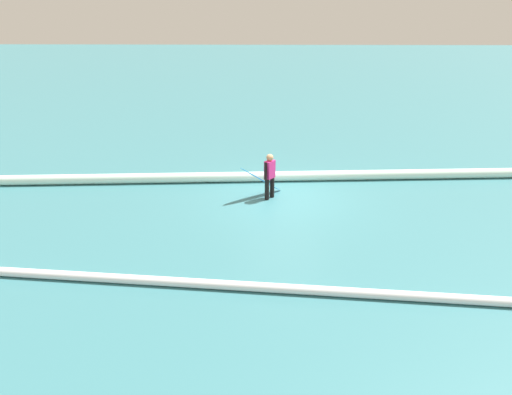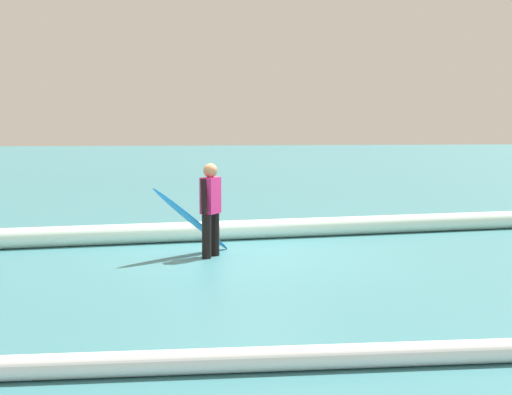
% 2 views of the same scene
% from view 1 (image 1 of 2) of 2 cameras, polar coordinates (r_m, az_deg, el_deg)
% --- Properties ---
extents(ground_plane, '(175.02, 175.02, 0.00)m').
position_cam_1_polar(ground_plane, '(14.75, 3.41, -0.04)').
color(ground_plane, '#37747D').
extents(surfer, '(0.36, 0.54, 1.45)m').
position_cam_1_polar(surfer, '(14.42, 1.69, 2.90)').
color(surfer, black).
rests_on(surfer, ground_plane).
extents(surfboard, '(1.42, 1.25, 1.14)m').
position_cam_1_polar(surfboard, '(14.69, 0.64, 2.21)').
color(surfboard, '#268CE5').
rests_on(surfboard, ground_plane).
extents(wave_crest_foreground, '(20.57, 1.97, 0.34)m').
position_cam_1_polar(wave_crest_foreground, '(16.15, -1.67, 2.55)').
color(wave_crest_foreground, white).
rests_on(wave_crest_foreground, ground_plane).
extents(wave_crest_midground, '(15.56, 1.41, 0.20)m').
position_cam_1_polar(wave_crest_midground, '(10.17, -10.00, -10.18)').
color(wave_crest_midground, white).
rests_on(wave_crest_midground, ground_plane).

